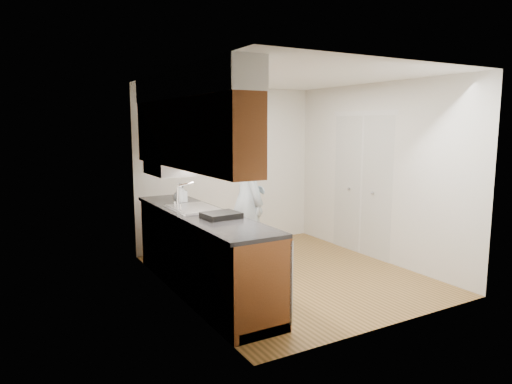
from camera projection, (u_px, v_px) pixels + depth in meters
floor at (288, 274)px, 5.90m from camera, size 3.50×3.50×0.00m
ceiling at (290, 77)px, 5.54m from camera, size 3.50×3.50×0.00m
wall_left at (175, 187)px, 4.98m from camera, size 0.02×3.50×2.50m
wall_right at (377, 172)px, 6.46m from camera, size 0.02×3.50×2.50m
wall_back at (228, 167)px, 7.22m from camera, size 3.00×0.02×2.50m
counter at (202, 250)px, 5.24m from camera, size 0.64×2.80×1.30m
upper_cabinets at (187, 122)px, 5.00m from camera, size 0.47×2.80×1.21m
closet_door at (361, 186)px, 6.74m from camera, size 0.02×1.22×2.05m
floor_mat at (248, 273)px, 5.93m from camera, size 0.56×0.94×0.02m
person at (247, 190)px, 5.77m from camera, size 0.64×0.84×2.17m
soap_bottle_a at (180, 193)px, 5.78m from camera, size 0.12×0.12×0.25m
soap_bottle_b at (183, 194)px, 5.82m from camera, size 0.10×0.11×0.21m
soap_bottle_c at (178, 195)px, 5.89m from camera, size 0.18×0.18×0.17m
dish_rack at (221, 215)px, 4.83m from camera, size 0.39×0.34×0.06m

